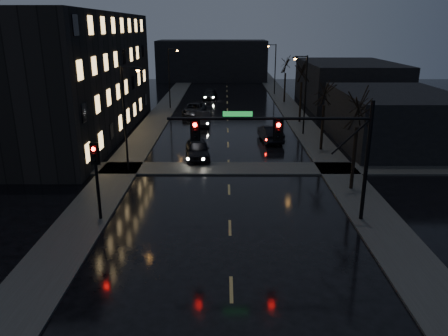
{
  "coord_description": "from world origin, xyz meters",
  "views": [
    {
      "loc": [
        -0.26,
        -14.16,
        10.74
      ],
      "look_at": [
        -0.33,
        8.98,
        3.2
      ],
      "focal_mm": 35.0,
      "sensor_mm": 36.0,
      "label": 1
    }
  ],
  "objects_px": {
    "oncoming_car_a": "(197,149)",
    "oncoming_car_c": "(194,109)",
    "lead_car": "(270,133)",
    "oncoming_car_b": "(203,119)",
    "oncoming_car_d": "(210,95)"
  },
  "relations": [
    {
      "from": "lead_car",
      "to": "oncoming_car_a",
      "type": "bearing_deg",
      "value": 34.23
    },
    {
      "from": "oncoming_car_a",
      "to": "oncoming_car_c",
      "type": "xyz_separation_m",
      "value": [
        -1.56,
        18.96,
        -0.07
      ]
    },
    {
      "from": "oncoming_car_b",
      "to": "oncoming_car_d",
      "type": "xyz_separation_m",
      "value": [
        0.12,
        18.63,
        -0.07
      ]
    },
    {
      "from": "oncoming_car_b",
      "to": "lead_car",
      "type": "xyz_separation_m",
      "value": [
        6.95,
        -7.2,
        0.03
      ]
    },
    {
      "from": "oncoming_car_a",
      "to": "oncoming_car_b",
      "type": "relative_size",
      "value": 1.05
    },
    {
      "from": "oncoming_car_b",
      "to": "oncoming_car_d",
      "type": "distance_m",
      "value": 18.63
    },
    {
      "from": "oncoming_car_a",
      "to": "oncoming_car_d",
      "type": "height_order",
      "value": "oncoming_car_a"
    },
    {
      "from": "oncoming_car_b",
      "to": "oncoming_car_c",
      "type": "height_order",
      "value": "oncoming_car_b"
    },
    {
      "from": "oncoming_car_a",
      "to": "oncoming_car_c",
      "type": "distance_m",
      "value": 19.03
    },
    {
      "from": "oncoming_car_b",
      "to": "lead_car",
      "type": "bearing_deg",
      "value": -46.2
    },
    {
      "from": "oncoming_car_c",
      "to": "oncoming_car_a",
      "type": "bearing_deg",
      "value": -80.49
    },
    {
      "from": "oncoming_car_a",
      "to": "lead_car",
      "type": "distance_m",
      "value": 9.04
    },
    {
      "from": "oncoming_car_b",
      "to": "oncoming_car_c",
      "type": "xyz_separation_m",
      "value": [
        -1.37,
        5.76,
        -0.01
      ]
    },
    {
      "from": "oncoming_car_d",
      "to": "lead_car",
      "type": "height_order",
      "value": "lead_car"
    },
    {
      "from": "oncoming_car_d",
      "to": "lead_car",
      "type": "distance_m",
      "value": 26.72
    }
  ]
}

